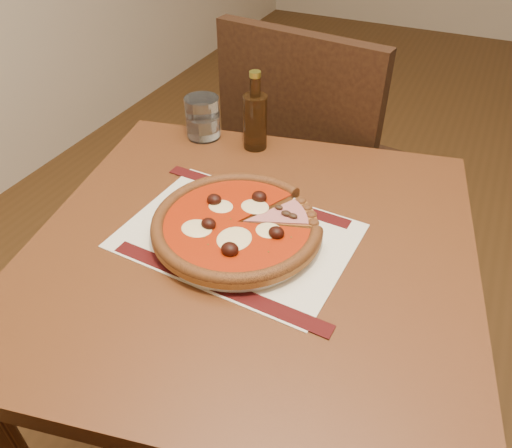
{
  "coord_description": "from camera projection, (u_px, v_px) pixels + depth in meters",
  "views": [
    {
      "loc": [
        -0.62,
        -1.47,
        1.35
      ],
      "look_at": [
        -0.91,
        -0.83,
        0.78
      ],
      "focal_mm": 35.0,
      "sensor_mm": 36.0,
      "label": 1
    }
  ],
  "objects": [
    {
      "name": "table",
      "position": [
        252.0,
        282.0,
        0.98
      ],
      "size": [
        0.94,
        0.94,
        0.75
      ],
      "rotation": [
        0.0,
        0.0,
        0.2
      ],
      "color": "brown",
      "rests_on": "ground"
    },
    {
      "name": "chair_far",
      "position": [
        311.0,
        162.0,
        1.5
      ],
      "size": [
        0.51,
        0.51,
        0.97
      ],
      "rotation": [
        0.0,
        0.0,
        3.01
      ],
      "color": "black",
      "rests_on": "ground"
    },
    {
      "name": "placemat",
      "position": [
        238.0,
        236.0,
        0.93
      ],
      "size": [
        0.43,
        0.32,
        0.0
      ],
      "primitive_type": "cube",
      "rotation": [
        0.0,
        0.0,
        -0.06
      ],
      "color": "silver",
      "rests_on": "table"
    },
    {
      "name": "plate",
      "position": [
        237.0,
        231.0,
        0.92
      ],
      "size": [
        0.29,
        0.29,
        0.02
      ],
      "primitive_type": "cylinder",
      "color": "white",
      "rests_on": "placemat"
    },
    {
      "name": "pizza",
      "position": [
        237.0,
        223.0,
        0.91
      ],
      "size": [
        0.31,
        0.31,
        0.04
      ],
      "color": "#9C6025",
      "rests_on": "plate"
    },
    {
      "name": "ham_slice",
      "position": [
        288.0,
        215.0,
        0.94
      ],
      "size": [
        0.13,
        0.12,
        0.02
      ],
      "rotation": [
        0.0,
        0.0,
        0.7
      ],
      "color": "#9C6025",
      "rests_on": "plate"
    },
    {
      "name": "water_glass",
      "position": [
        203.0,
        118.0,
        1.19
      ],
      "size": [
        0.09,
        0.09,
        0.1
      ],
      "primitive_type": "cylinder",
      "rotation": [
        0.0,
        0.0,
        0.1
      ],
      "color": "white",
      "rests_on": "table"
    },
    {
      "name": "bottle",
      "position": [
        255.0,
        119.0,
        1.14
      ],
      "size": [
        0.06,
        0.06,
        0.18
      ],
      "color": "#341E0D",
      "rests_on": "table"
    }
  ]
}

